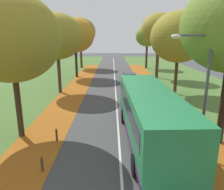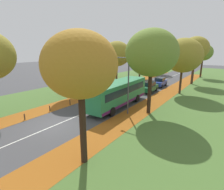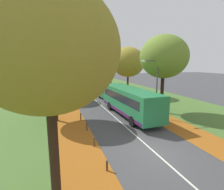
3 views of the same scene
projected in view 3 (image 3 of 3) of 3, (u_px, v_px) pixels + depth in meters
ground_plane at (157, 154)px, 11.10m from camera, size 160.00×160.00×0.00m
grass_verge_left at (33, 100)px, 26.89m from camera, size 12.00×90.00×0.01m
leaf_litter_left at (66, 107)px, 22.72m from camera, size 2.80×60.00×0.00m
grass_verge_right at (140, 94)px, 32.61m from camera, size 12.00×90.00×0.01m
leaf_litter_right at (131, 102)px, 25.58m from camera, size 2.80×60.00×0.00m
road_centre_line at (92, 97)px, 29.75m from camera, size 0.12×80.00×0.01m
tree_left_nearest at (47, 50)px, 6.05m from camera, size 5.12×5.12×8.47m
tree_left_near at (53, 62)px, 16.43m from camera, size 5.45×5.45×8.25m
tree_left_mid at (52, 62)px, 26.49m from camera, size 5.24×5.24×8.27m
tree_left_far at (54, 61)px, 35.51m from camera, size 5.49×5.49×8.57m
tree_left_distant at (51, 58)px, 44.79m from camera, size 5.75×5.75×9.43m
tree_right_near at (164, 57)px, 19.22m from camera, size 5.28×5.28×8.75m
tree_right_mid at (128, 62)px, 29.70m from camera, size 5.63×5.63×8.38m
tree_right_far at (111, 57)px, 38.36m from camera, size 4.93×4.93×9.15m
tree_right_distant at (99, 62)px, 48.26m from camera, size 4.35×4.35×8.00m
bollard_nearest at (107, 166)px, 9.30m from camera, size 0.12×0.12×0.60m
bollard_second at (94, 142)px, 12.02m from camera, size 0.12×0.12×0.65m
bollard_third at (87, 127)px, 14.77m from camera, size 0.12×0.12×0.70m
bollard_fourth at (81, 117)px, 17.48m from camera, size 0.12×0.12×0.75m
streetlamp_right at (154, 83)px, 17.62m from camera, size 1.89×0.28×6.00m
bus at (129, 100)px, 18.95m from camera, size 2.90×10.48×2.98m
car_green_lead at (107, 94)px, 27.61m from camera, size 1.92×4.27×1.62m
car_blue_following at (98, 89)px, 32.57m from camera, size 1.92×4.27×1.62m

